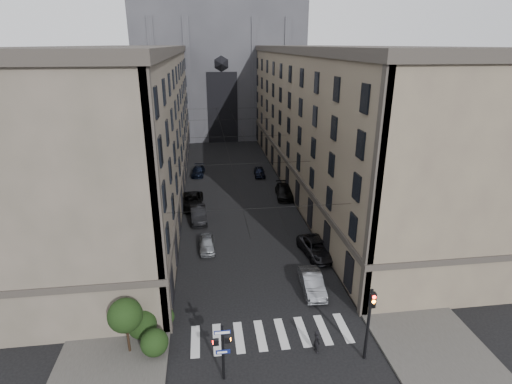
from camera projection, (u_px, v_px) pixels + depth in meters
name	position (u px, v px, depth m)	size (l,w,h in m)	color
sidewalk_left	(159.00, 190.00, 55.39)	(7.00, 80.00, 0.15)	#383533
sidewalk_right	(307.00, 183.00, 57.99)	(7.00, 80.00, 0.15)	#383533
zebra_crossing	(271.00, 334.00, 27.91)	(11.00, 3.20, 0.01)	beige
building_left	(130.00, 124.00, 51.80)	(13.60, 60.60, 18.85)	#514A3E
building_right	(330.00, 119.00, 55.13)	(13.60, 60.60, 18.85)	brown
gothic_tower	(218.00, 50.00, 86.72)	(35.00, 23.00, 58.00)	#2D2D33
pedestrian_signal_left	(223.00, 348.00, 23.41)	(1.02, 0.38, 4.00)	black
traffic_light_right	(370.00, 317.00, 24.59)	(0.34, 0.50, 5.20)	black
shrub_cluster	(141.00, 324.00, 26.21)	(3.90, 4.40, 3.90)	black
tram_wires	(234.00, 137.00, 53.85)	(14.00, 60.00, 0.43)	black
car_left_near	(207.00, 244.00, 39.17)	(1.55, 3.85, 1.31)	gray
car_left_midnear	(198.00, 214.00, 45.57)	(1.72, 4.93, 1.62)	black
car_left_midfar	(192.00, 201.00, 49.54)	(2.60, 5.64, 1.57)	black
car_left_far	(198.00, 171.00, 61.61)	(1.83, 4.50, 1.31)	black
car_right_near	(312.00, 283.00, 32.58)	(1.60, 4.58, 1.51)	gray
car_right_midnear	(317.00, 248.00, 38.16)	(2.47, 5.36, 1.49)	black
car_right_midfar	(284.00, 192.00, 52.73)	(2.16, 5.30, 1.54)	black
car_right_far	(260.00, 172.00, 61.13)	(1.58, 3.94, 1.34)	black
pedestrian	(317.00, 341.00, 26.09)	(0.60, 0.40, 1.65)	black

